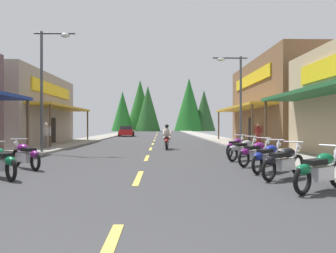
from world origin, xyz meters
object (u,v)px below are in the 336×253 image
(streetlamp_right, at_px, (235,88))
(motorcycle_parked_right_0, at_px, (320,170))
(parked_car_curbside, at_px, (126,131))
(motorcycle_parked_left_2, at_px, (26,155))
(streetlamp_left, at_px, (48,74))
(rider_cruising_lead, at_px, (167,139))
(motorcycle_parked_right_2, at_px, (268,157))
(motorcycle_parked_right_4, at_px, (243,149))
(motorcycle_parked_right_5, at_px, (236,146))
(pedestrian_by_shop, at_px, (46,134))
(motorcycle_parked_left_1, at_px, (1,161))
(motorcycle_parked_right_1, at_px, (284,161))
(motorcycle_parked_right_3, at_px, (256,153))
(pedestrian_browsing, at_px, (258,132))

(streetlamp_right, height_order, motorcycle_parked_right_0, streetlamp_right)
(parked_car_curbside, bearing_deg, motorcycle_parked_left_2, 176.22)
(streetlamp_left, distance_m, rider_cruising_lead, 7.79)
(motorcycle_parked_right_2, bearing_deg, motorcycle_parked_left_2, 129.28)
(motorcycle_parked_right_2, bearing_deg, motorcycle_parked_right_0, -131.17)
(streetlamp_right, xyz_separation_m, motorcycle_parked_right_2, (-1.18, -9.15, -3.33))
(streetlamp_right, relative_size, motorcycle_parked_right_4, 3.31)
(rider_cruising_lead, bearing_deg, motorcycle_parked_right_5, -140.17)
(motorcycle_parked_left_2, bearing_deg, pedestrian_by_shop, -31.10)
(motorcycle_parked_left_1, bearing_deg, motorcycle_parked_right_0, -149.52)
(rider_cruising_lead, bearing_deg, streetlamp_left, 117.64)
(motorcycle_parked_right_1, height_order, pedestrian_by_shop, pedestrian_by_shop)
(streetlamp_left, distance_m, motorcycle_parked_right_1, 12.70)
(motorcycle_parked_right_2, relative_size, motorcycle_parked_right_3, 0.92)
(motorcycle_parked_right_2, bearing_deg, motorcycle_parked_right_3, 42.63)
(streetlamp_left, bearing_deg, motorcycle_parked_right_1, -39.28)
(motorcycle_parked_right_1, bearing_deg, motorcycle_parked_left_1, 140.86)
(motorcycle_parked_right_3, bearing_deg, motorcycle_parked_right_0, -127.31)
(motorcycle_parked_right_4, bearing_deg, streetlamp_right, 41.65)
(motorcycle_parked_right_4, height_order, parked_car_curbside, parked_car_curbside)
(motorcycle_parked_right_2, distance_m, motorcycle_parked_right_4, 3.20)
(motorcycle_parked_right_3, distance_m, motorcycle_parked_left_2, 8.21)
(motorcycle_parked_right_3, bearing_deg, parked_car_curbside, 66.33)
(motorcycle_parked_right_4, distance_m, motorcycle_parked_right_5, 1.71)
(motorcycle_parked_right_5, bearing_deg, motorcycle_parked_right_1, -144.46)
(motorcycle_parked_right_1, distance_m, rider_cruising_lead, 10.99)
(streetlamp_right, relative_size, motorcycle_parked_left_1, 3.56)
(streetlamp_right, relative_size, pedestrian_by_shop, 3.49)
(motorcycle_parked_right_5, xyz_separation_m, motorcycle_parked_left_2, (-8.29, -4.06, 0.00))
(motorcycle_parked_right_4, bearing_deg, rider_cruising_lead, 79.52)
(motorcycle_parked_right_5, height_order, parked_car_curbside, parked_car_curbside)
(streetlamp_left, relative_size, motorcycle_parked_left_2, 3.94)
(streetlamp_right, relative_size, motorcycle_parked_right_0, 3.17)
(streetlamp_left, distance_m, motorcycle_parked_right_5, 10.38)
(pedestrian_by_shop, bearing_deg, motorcycle_parked_right_0, 36.52)
(streetlamp_right, bearing_deg, pedestrian_browsing, 48.47)
(motorcycle_parked_right_1, distance_m, motorcycle_parked_right_5, 6.16)
(motorcycle_parked_right_5, distance_m, parked_car_curbside, 28.26)
(motorcycle_parked_right_2, xyz_separation_m, motorcycle_parked_right_4, (0.07, 3.20, 0.00))
(motorcycle_parked_left_1, relative_size, rider_cruising_lead, 0.76)
(motorcycle_parked_right_2, bearing_deg, pedestrian_browsing, 28.81)
(motorcycle_parked_right_4, relative_size, pedestrian_browsing, 1.03)
(motorcycle_parked_left_1, bearing_deg, streetlamp_right, -88.90)
(motorcycle_parked_right_5, bearing_deg, motorcycle_parked_right_0, -142.76)
(streetlamp_left, relative_size, pedestrian_by_shop, 3.88)
(streetlamp_left, xyz_separation_m, motorcycle_parked_right_0, (9.59, -9.30, -3.69))
(streetlamp_left, height_order, motorcycle_parked_left_2, streetlamp_left)
(motorcycle_parked_right_4, xyz_separation_m, parked_car_curbside, (-8.20, 28.72, 0.20))
(rider_cruising_lead, height_order, parked_car_curbside, rider_cruising_lead)
(motorcycle_parked_right_3, bearing_deg, motorcycle_parked_left_2, 145.86)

